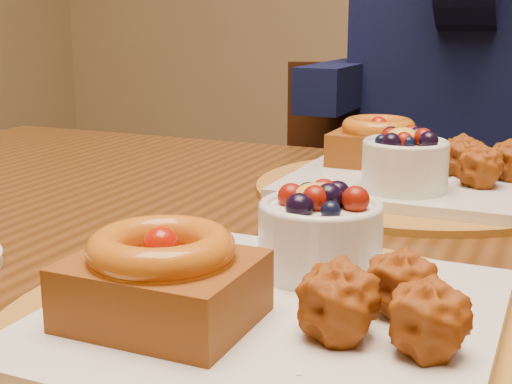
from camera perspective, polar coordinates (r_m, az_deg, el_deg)
dining_table at (r=0.70m, az=8.37°, el=-10.01°), size 1.60×0.90×0.76m
place_setting_near at (r=0.48m, az=1.35°, el=-8.31°), size 0.38×0.38×0.09m
place_setting_far at (r=0.87m, az=12.24°, el=1.71°), size 0.38×0.38×0.09m
chair_far at (r=1.47m, az=10.66°, el=-5.32°), size 0.55×0.55×0.87m
diner at (r=1.49m, az=17.19°, el=13.42°), size 0.55×0.52×0.90m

